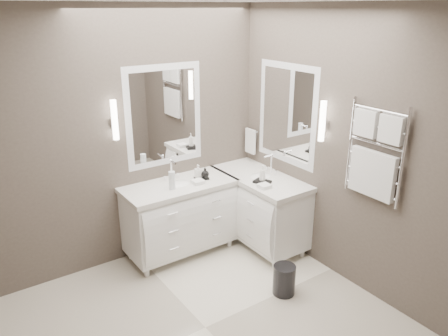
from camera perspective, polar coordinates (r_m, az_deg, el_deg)
floor at (r=4.10m, az=-2.45°, el=-20.15°), size 3.20×3.00×0.01m
wall_back at (r=4.65m, az=-12.70°, el=3.57°), size 3.20×0.01×2.70m
wall_front at (r=2.39m, az=17.39°, el=-13.88°), size 3.20×0.01×2.70m
wall_right at (r=4.39m, az=15.27°, el=2.31°), size 0.01×3.00×2.70m
vanity_back at (r=4.91m, az=-5.79°, el=-5.98°), size 1.24×0.59×0.97m
vanity_right at (r=5.11m, az=4.64°, el=-4.84°), size 0.59×1.24×0.97m
mirror_back at (r=4.77m, az=-7.80°, el=6.77°), size 0.90×0.02×1.10m
mirror_right at (r=4.85m, az=8.18°, el=6.99°), size 0.02×0.90×1.10m
sconce_back at (r=4.47m, az=-14.08°, el=6.01°), size 0.06×0.06×0.40m
sconce_right at (r=4.40m, az=12.72°, el=5.89°), size 0.06×0.06×0.40m
towel_bar_corner at (r=5.34m, az=3.47°, el=3.58°), size 0.03×0.22×0.30m
towel_ladder at (r=4.10m, az=19.04°, el=1.27°), size 0.06×0.58×0.90m
waste_bin at (r=4.43m, az=7.86°, el=-14.26°), size 0.27×0.27×0.31m
amenity_tray_back at (r=4.86m, az=-2.96°, el=-1.33°), size 0.16×0.14×0.02m
amenity_tray_right at (r=4.77m, az=5.02°, el=-1.80°), size 0.18×0.21×0.03m
water_bottle at (r=4.59m, az=-6.81°, el=-1.62°), size 0.08×0.08×0.19m
soap_bottle_a at (r=4.83m, az=-3.41°, el=-0.40°), size 0.07×0.07×0.15m
soap_bottle_b at (r=4.83m, az=-2.49°, el=-0.62°), size 0.11×0.11×0.11m
soap_bottle_c at (r=4.73m, az=5.06°, el=-0.66°), size 0.09×0.09×0.18m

